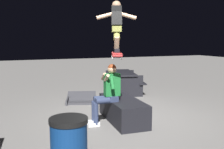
{
  "coord_description": "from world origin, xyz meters",
  "views": [
    {
      "loc": [
        -5.37,
        2.54,
        1.88
      ],
      "look_at": [
        -0.23,
        0.42,
        1.12
      ],
      "focal_mm": 40.33,
      "sensor_mm": 36.0,
      "label": 1
    }
  ],
  "objects": [
    {
      "name": "skateboard",
      "position": [
        -0.28,
        0.33,
        1.55
      ],
      "size": [
        1.02,
        0.55,
        0.15
      ],
      "color": "#B72D2D"
    },
    {
      "name": "person_sitting_on_ledge",
      "position": [
        -0.22,
        0.53,
        0.76
      ],
      "size": [
        0.6,
        0.77,
        1.36
      ],
      "color": "#2D3856",
      "rests_on": "ground"
    },
    {
      "name": "picnic_table_back",
      "position": [
        2.78,
        -1.25,
        0.5
      ],
      "size": [
        2.0,
        1.75,
        0.75
      ],
      "color": "black",
      "rests_on": "ground"
    },
    {
      "name": "skater_airborne",
      "position": [
        -0.23,
        0.31,
        2.24
      ],
      "size": [
        0.63,
        0.86,
        1.12
      ],
      "color": "black"
    },
    {
      "name": "ledge_box_main",
      "position": [
        -0.19,
        0.13,
        0.26
      ],
      "size": [
        1.69,
        0.79,
        0.52
      ],
      "primitive_type": "cube",
      "rotation": [
        0.0,
        0.0,
        -0.07
      ],
      "color": "black",
      "rests_on": "ground"
    },
    {
      "name": "kicker_ramp",
      "position": [
        2.01,
        0.52,
        0.05
      ],
      "size": [
        1.15,
        1.15,
        0.32
      ],
      "color": "#38383D",
      "rests_on": "ground"
    },
    {
      "name": "ground_plane",
      "position": [
        0.0,
        0.0,
        0.0
      ],
      "size": [
        40.0,
        40.0,
        0.0
      ],
      "primitive_type": "plane",
      "color": "slate"
    }
  ]
}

